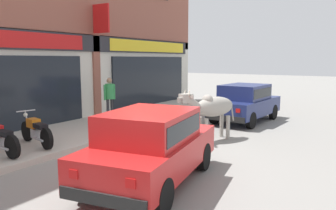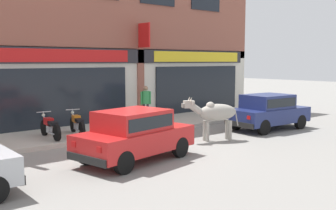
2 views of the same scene
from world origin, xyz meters
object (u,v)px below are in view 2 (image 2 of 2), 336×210
car_2 (134,133)px  pedestrian (146,100)px  cow (215,113)px  car_1 (268,110)px  motorcycle_0 (50,127)px  motorcycle_1 (77,124)px

car_2 → pedestrian: size_ratio=2.37×
cow → pedestrian: size_ratio=1.25×
car_1 → pedestrian: bearing=129.4°
car_2 → motorcycle_0: bearing=101.0°
cow → car_2: (-3.84, -0.50, -0.19)m
cow → car_2: size_ratio=0.53×
car_1 → pedestrian: pedestrian is taller
car_1 → motorcycle_1: size_ratio=2.07×
car_1 → car_2: bearing=-174.7°
car_1 → car_2: (-7.24, -0.67, 0.00)m
car_2 → motorcycle_1: 3.98m
car_1 → motorcycle_0: bearing=157.5°
cow → car_1: 3.40m
motorcycle_0 → cow: bearing=-37.0°
car_2 → motorcycle_0: size_ratio=2.09×
car_2 → motorcycle_1: bearing=86.3°
car_2 → motorcycle_0: 4.06m
car_2 → cow: bearing=7.4°
motorcycle_0 → car_1: bearing=-22.5°
cow → motorcycle_1: cow is taller
motorcycle_1 → car_1: bearing=-25.3°
car_1 → cow: bearing=-177.1°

